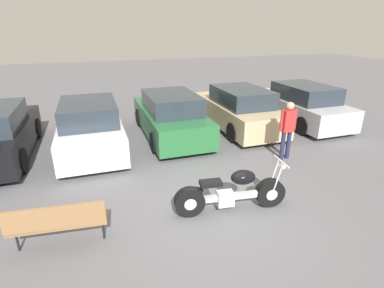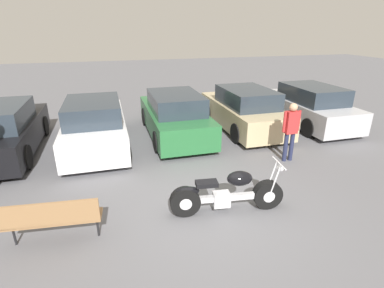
{
  "view_description": "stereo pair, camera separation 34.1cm",
  "coord_description": "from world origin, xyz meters",
  "px_view_note": "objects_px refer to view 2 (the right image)",
  "views": [
    {
      "loc": [
        -2.11,
        -4.97,
        3.6
      ],
      "look_at": [
        0.11,
        1.61,
        0.85
      ],
      "focal_mm": 28.0,
      "sensor_mm": 36.0,
      "label": 1
    },
    {
      "loc": [
        -1.78,
        -5.07,
        3.6
      ],
      "look_at": [
        0.11,
        1.61,
        0.85
      ],
      "focal_mm": 28.0,
      "sensor_mm": 36.0,
      "label": 2
    }
  ],
  "objects_px": {
    "parked_car_champagne": "(244,110)",
    "person_standing": "(291,127)",
    "parked_car_black": "(2,131)",
    "parked_car_green": "(175,116)",
    "parked_car_white": "(95,125)",
    "motorcycle": "(226,194)",
    "parked_car_silver": "(308,106)",
    "park_bench": "(52,217)"
  },
  "relations": [
    {
      "from": "motorcycle",
      "to": "parked_car_silver",
      "type": "height_order",
      "value": "parked_car_silver"
    },
    {
      "from": "parked_car_champagne",
      "to": "person_standing",
      "type": "relative_size",
      "value": 2.69
    },
    {
      "from": "parked_car_black",
      "to": "parked_car_white",
      "type": "relative_size",
      "value": 1.0
    },
    {
      "from": "park_bench",
      "to": "parked_car_champagne",
      "type": "bearing_deg",
      "value": 40.36
    },
    {
      "from": "parked_car_silver",
      "to": "parked_car_white",
      "type": "bearing_deg",
      "value": -178.36
    },
    {
      "from": "parked_car_black",
      "to": "person_standing",
      "type": "bearing_deg",
      "value": -19.28
    },
    {
      "from": "motorcycle",
      "to": "parked_car_black",
      "type": "distance_m",
      "value": 7.0
    },
    {
      "from": "parked_car_green",
      "to": "park_bench",
      "type": "bearing_deg",
      "value": -123.44
    },
    {
      "from": "parked_car_silver",
      "to": "park_bench",
      "type": "bearing_deg",
      "value": -150.3
    },
    {
      "from": "parked_car_white",
      "to": "parked_car_champagne",
      "type": "distance_m",
      "value": 5.26
    },
    {
      "from": "motorcycle",
      "to": "parked_car_white",
      "type": "xyz_separation_m",
      "value": [
        -2.61,
        4.51,
        0.29
      ]
    },
    {
      "from": "parked_car_black",
      "to": "parked_car_green",
      "type": "xyz_separation_m",
      "value": [
        5.24,
        0.18,
        0.0
      ]
    },
    {
      "from": "person_standing",
      "to": "parked_car_champagne",
      "type": "bearing_deg",
      "value": 90.1
    },
    {
      "from": "parked_car_black",
      "to": "parked_car_silver",
      "type": "xyz_separation_m",
      "value": [
        10.49,
        0.1,
        0.0
      ]
    },
    {
      "from": "parked_car_champagne",
      "to": "person_standing",
      "type": "height_order",
      "value": "person_standing"
    },
    {
      "from": "parked_car_green",
      "to": "parked_car_champagne",
      "type": "height_order",
      "value": "same"
    },
    {
      "from": "parked_car_black",
      "to": "parked_car_champagne",
      "type": "height_order",
      "value": "same"
    },
    {
      "from": "parked_car_champagne",
      "to": "park_bench",
      "type": "xyz_separation_m",
      "value": [
        -5.88,
        -5.0,
        -0.16
      ]
    },
    {
      "from": "parked_car_black",
      "to": "parked_car_white",
      "type": "xyz_separation_m",
      "value": [
        2.62,
        -0.12,
        0.0
      ]
    },
    {
      "from": "motorcycle",
      "to": "person_standing",
      "type": "bearing_deg",
      "value": 35.49
    },
    {
      "from": "motorcycle",
      "to": "parked_car_green",
      "type": "height_order",
      "value": "parked_car_green"
    },
    {
      "from": "parked_car_white",
      "to": "park_bench",
      "type": "height_order",
      "value": "parked_car_white"
    },
    {
      "from": "parked_car_green",
      "to": "parked_car_black",
      "type": "bearing_deg",
      "value": -177.99
    },
    {
      "from": "parked_car_silver",
      "to": "person_standing",
      "type": "relative_size",
      "value": 2.69
    },
    {
      "from": "parked_car_green",
      "to": "parked_car_silver",
      "type": "distance_m",
      "value": 5.24
    },
    {
      "from": "motorcycle",
      "to": "parked_car_black",
      "type": "bearing_deg",
      "value": 138.48
    },
    {
      "from": "parked_car_green",
      "to": "parked_car_champagne",
      "type": "distance_m",
      "value": 2.62
    },
    {
      "from": "parked_car_champagne",
      "to": "parked_car_white",
      "type": "bearing_deg",
      "value": -175.94
    },
    {
      "from": "parked_car_white",
      "to": "person_standing",
      "type": "relative_size",
      "value": 2.69
    },
    {
      "from": "parked_car_black",
      "to": "parked_car_green",
      "type": "bearing_deg",
      "value": 2.01
    },
    {
      "from": "motorcycle",
      "to": "park_bench",
      "type": "height_order",
      "value": "motorcycle"
    },
    {
      "from": "motorcycle",
      "to": "park_bench",
      "type": "distance_m",
      "value": 3.25
    },
    {
      "from": "person_standing",
      "to": "parked_car_black",
      "type": "bearing_deg",
      "value": 160.72
    },
    {
      "from": "parked_car_black",
      "to": "person_standing",
      "type": "distance_m",
      "value": 8.34
    },
    {
      "from": "parked_car_silver",
      "to": "park_bench",
      "type": "relative_size",
      "value": 2.75
    },
    {
      "from": "parked_car_green",
      "to": "park_bench",
      "type": "relative_size",
      "value": 2.75
    },
    {
      "from": "motorcycle",
      "to": "parked_car_champagne",
      "type": "relative_size",
      "value": 0.52
    },
    {
      "from": "parked_car_green",
      "to": "parked_car_white",
      "type": "bearing_deg",
      "value": -173.29
    },
    {
      "from": "park_bench",
      "to": "person_standing",
      "type": "bearing_deg",
      "value": 18.73
    },
    {
      "from": "motorcycle",
      "to": "park_bench",
      "type": "relative_size",
      "value": 1.44
    },
    {
      "from": "parked_car_silver",
      "to": "parked_car_champagne",
      "type": "bearing_deg",
      "value": 176.79
    },
    {
      "from": "parked_car_green",
      "to": "park_bench",
      "type": "distance_m",
      "value": 5.91
    }
  ]
}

